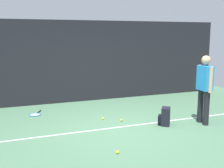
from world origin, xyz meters
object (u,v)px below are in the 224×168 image
Objects in this scene: tennis_player at (205,85)px; tennis_ball_near_player at (117,152)px; tennis_ball_far_left at (121,120)px; tennis_racket at (35,115)px; tennis_ball_by_fence at (169,116)px; tennis_ball_mid_court at (103,119)px; backpack at (165,117)px.

tennis_ball_near_player is (-2.67, -0.93, -0.93)m from tennis_player.
tennis_racket is at bearing 145.54° from tennis_ball_far_left.
tennis_ball_by_fence is 1.00× the size of tennis_ball_mid_court.
tennis_ball_mid_court is at bearing 144.37° from tennis_ball_far_left.
backpack is 1.12m from tennis_ball_far_left.
backpack is at bearing 82.40° from tennis_racket.
tennis_ball_by_fence is (2.16, 1.69, 0.00)m from tennis_ball_near_player.
tennis_ball_mid_court is at bearing 166.72° from tennis_ball_by_fence.
tennis_racket is 3.54m from backpack.
tennis_racket is (-3.85, 2.25, -0.95)m from tennis_player.
tennis_ball_mid_court and tennis_ball_far_left have the same top height.
tennis_ball_by_fence is (0.44, 0.53, -0.18)m from backpack.
tennis_player reaches higher than tennis_racket.
tennis_ball_near_player is at bearing 47.73° from tennis_racket.
tennis_ball_mid_court is 0.50m from tennis_ball_far_left.
tennis_ball_near_player is at bearing -141.94° from tennis_ball_by_fence.
tennis_player reaches higher than backpack.
tennis_player is at bearing 87.11° from tennis_racket.
tennis_ball_by_fence is (-0.51, 0.76, -0.93)m from tennis_player.
backpack is 0.71m from tennis_ball_by_fence.
tennis_player is at bearing 112.22° from backpack.
backpack is at bearing 79.46° from tennis_player.
backpack reaches higher than tennis_ball_far_left.
backpack reaches higher than tennis_ball_near_player.
tennis_ball_by_fence is at bearing 175.86° from backpack.
tennis_ball_near_player is at bearing -114.69° from tennis_ball_far_left.
tennis_ball_near_player is at bearing -101.55° from tennis_ball_mid_court.
tennis_ball_near_player is (1.18, -3.19, 0.02)m from tennis_racket.
tennis_racket is 9.47× the size of tennis_ball_far_left.
tennis_ball_mid_court is at bearing 83.30° from tennis_racket.
tennis_player is 1.31m from tennis_ball_by_fence.
tennis_ball_far_left is (-0.89, 0.65, -0.18)m from backpack.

